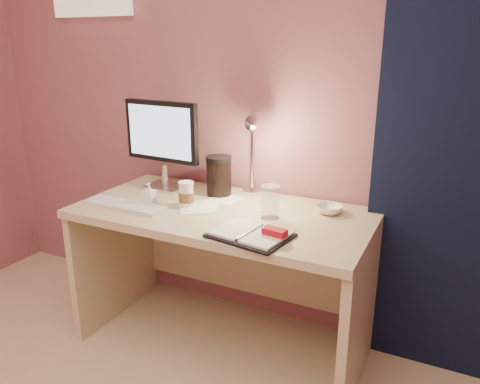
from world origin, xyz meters
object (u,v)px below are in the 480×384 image
at_px(lotion_bottle, 149,194).
at_px(dark_jar, 219,178).
at_px(desk, 230,248).
at_px(planner, 252,234).
at_px(desk_lamp, 236,145).
at_px(bowl, 329,209).
at_px(keyboard, 125,205).
at_px(monitor, 163,137).
at_px(coffee_cup, 186,195).
at_px(clear_cup, 270,202).

xyz_separation_m(lotion_bottle, dark_jar, (0.22, 0.29, 0.04)).
distance_m(desk, planner, 0.47).
distance_m(planner, desk_lamp, 0.58).
relative_size(planner, bowl, 2.79).
distance_m(keyboard, bowl, 0.97).
relative_size(planner, desk_lamp, 0.80).
height_order(monitor, planner, monitor).
bearing_deg(coffee_cup, clear_cup, 3.62).
distance_m(coffee_cup, bowl, 0.68).
bearing_deg(clear_cup, dark_jar, 151.55).
bearing_deg(desk_lamp, monitor, 159.97).
bearing_deg(keyboard, planner, -4.97).
xyz_separation_m(planner, bowl, (0.20, 0.41, 0.01)).
bearing_deg(clear_cup, bowl, 38.17).
relative_size(desk, coffee_cup, 11.52).
height_order(coffee_cup, clear_cup, clear_cup).
bearing_deg(monitor, coffee_cup, -33.27).
xyz_separation_m(desk, coffee_cup, (-0.18, -0.10, 0.28)).
height_order(clear_cup, dark_jar, dark_jar).
bearing_deg(desk, dark_jar, 134.95).
xyz_separation_m(dark_jar, desk_lamp, (0.10, 0.00, 0.18)).
distance_m(coffee_cup, dark_jar, 0.24).
xyz_separation_m(lotion_bottle, desk_lamp, (0.32, 0.29, 0.21)).
distance_m(desk, desk_lamp, 0.51).
distance_m(keyboard, lotion_bottle, 0.13).
bearing_deg(monitor, lotion_bottle, -67.27).
bearing_deg(lotion_bottle, keyboard, -141.97).
relative_size(coffee_cup, lotion_bottle, 1.09).
bearing_deg(keyboard, bowl, 20.95).
bearing_deg(keyboard, coffee_cup, 28.54).
xyz_separation_m(desk, lotion_bottle, (-0.35, -0.17, 0.28)).
bearing_deg(coffee_cup, monitor, 143.12).
height_order(desk, lotion_bottle, lotion_bottle).
xyz_separation_m(desk, desk_lamp, (-0.03, 0.13, 0.50)).
xyz_separation_m(clear_cup, lotion_bottle, (-0.59, -0.09, -0.02)).
bearing_deg(lotion_bottle, coffee_cup, 21.89).
xyz_separation_m(desk, monitor, (-0.44, 0.09, 0.51)).
bearing_deg(planner, lotion_bottle, 176.31).
height_order(planner, desk_lamp, desk_lamp).
bearing_deg(monitor, planner, -25.95).
height_order(planner, dark_jar, dark_jar).
height_order(lotion_bottle, desk_lamp, desk_lamp).
relative_size(keyboard, coffee_cup, 3.39).
height_order(planner, clear_cup, clear_cup).
distance_m(desk, keyboard, 0.56).
height_order(monitor, coffee_cup, monitor).
xyz_separation_m(desk, dark_jar, (-0.13, 0.13, 0.32)).
bearing_deg(desk, bowl, 12.33).
bearing_deg(bowl, lotion_bottle, -161.68).
relative_size(desk, bowl, 11.33).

